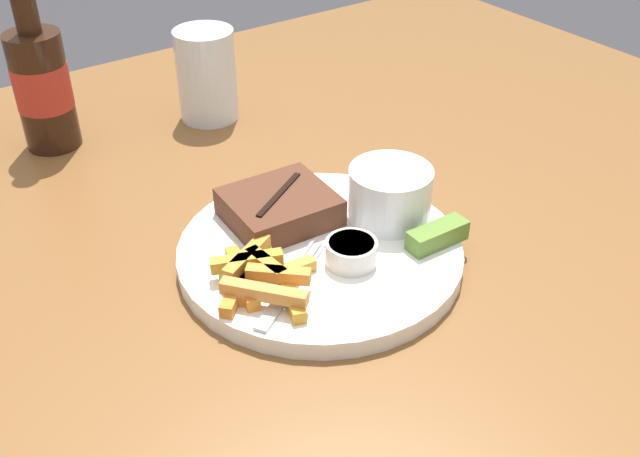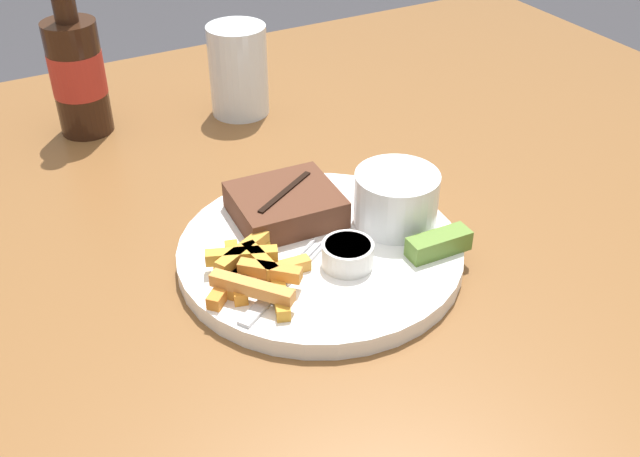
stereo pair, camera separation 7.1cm
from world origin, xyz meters
TOP-DOWN VIEW (x-y plane):
  - dining_table at (0.00, 0.00)m, footprint 1.41×1.19m
  - dinner_plate at (0.00, 0.00)m, footprint 0.28×0.28m
  - steak_portion at (-0.01, 0.06)m, footprint 0.11×0.10m
  - fries_pile at (-0.08, -0.02)m, footprint 0.11×0.12m
  - coleslaw_cup at (0.09, -0.00)m, footprint 0.08×0.08m
  - dipping_sauce_cup at (0.01, -0.04)m, footprint 0.05×0.05m
  - pickle_spear at (0.09, -0.06)m, footprint 0.06×0.02m
  - fork_utensil at (-0.06, -0.04)m, footprint 0.12×0.08m
  - beer_bottle at (-0.13, 0.38)m, footprint 0.07×0.07m
  - drinking_glass at (0.06, 0.34)m, footprint 0.08×0.08m

SIDE VIEW (x-z plane):
  - dining_table at x=0.00m, z-range 0.30..1.03m
  - dinner_plate at x=0.00m, z-range 0.73..0.75m
  - fork_utensil at x=-0.06m, z-range 0.75..0.75m
  - pickle_spear at x=0.09m, z-range 0.75..0.77m
  - fries_pile at x=-0.08m, z-range 0.74..0.77m
  - dipping_sauce_cup at x=0.01m, z-range 0.75..0.77m
  - steak_portion at x=-0.01m, z-range 0.75..0.78m
  - coleslaw_cup at x=0.09m, z-range 0.75..0.80m
  - drinking_glass at x=0.06m, z-range 0.73..0.85m
  - beer_bottle at x=-0.13m, z-range 0.70..0.92m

